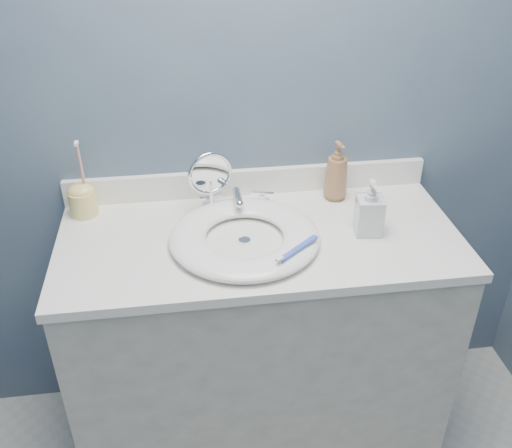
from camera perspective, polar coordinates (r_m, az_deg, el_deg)
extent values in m
cube|color=#4A546F|center=(1.83, -0.87, 12.03)|extent=(2.20, 0.02, 2.40)
cube|color=beige|center=(2.02, 0.32, -11.97)|extent=(1.20, 0.55, 0.85)
cube|color=white|center=(1.74, 0.36, -1.53)|extent=(1.22, 0.57, 0.03)
cube|color=white|center=(1.93, -0.75, 4.24)|extent=(1.22, 0.02, 0.09)
cylinder|color=silver|center=(1.70, -1.16, -1.68)|extent=(0.04, 0.04, 0.01)
cube|color=silver|center=(1.88, -1.94, 1.91)|extent=(0.22, 0.05, 0.01)
cylinder|color=silver|center=(1.86, -1.95, 2.68)|extent=(0.03, 0.03, 0.06)
cylinder|color=silver|center=(1.81, -1.81, 2.73)|extent=(0.02, 0.09, 0.02)
sphere|color=silver|center=(1.77, -1.65, 2.02)|extent=(0.03, 0.03, 0.03)
cylinder|color=silver|center=(1.86, -4.55, 2.15)|extent=(0.02, 0.02, 0.03)
cube|color=silver|center=(1.85, -4.57, 2.71)|extent=(0.08, 0.03, 0.01)
cylinder|color=silver|center=(1.88, 0.63, 2.52)|extent=(0.02, 0.02, 0.03)
cube|color=silver|center=(1.87, 0.64, 3.08)|extent=(0.08, 0.03, 0.01)
cylinder|color=silver|center=(1.85, -4.45, 1.28)|extent=(0.08, 0.08, 0.01)
cylinder|color=silver|center=(1.82, -4.52, 2.73)|extent=(0.01, 0.01, 0.11)
torus|color=silver|center=(1.78, -4.63, 5.06)|extent=(0.14, 0.05, 0.14)
cylinder|color=white|center=(1.78, -4.63, 5.06)|extent=(0.12, 0.04, 0.12)
imported|color=#916541|center=(1.90, 8.07, 5.28)|extent=(0.09, 0.09, 0.20)
imported|color=silver|center=(1.74, 11.33, 1.66)|extent=(0.09, 0.09, 0.18)
cylinder|color=#F1D578|center=(1.90, -16.90, 2.04)|extent=(0.09, 0.09, 0.08)
ellipsoid|color=#F1D578|center=(1.88, -17.09, 3.13)|extent=(0.09, 0.08, 0.05)
cylinder|color=tan|center=(1.84, -17.06, 5.27)|extent=(0.01, 0.03, 0.17)
cube|color=white|center=(1.80, -17.53, 7.68)|extent=(0.01, 0.02, 0.01)
cube|color=blue|center=(1.60, 4.32, -2.45)|extent=(0.13, 0.11, 0.01)
cube|color=white|center=(1.54, 2.37, -3.53)|extent=(0.03, 0.02, 0.01)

